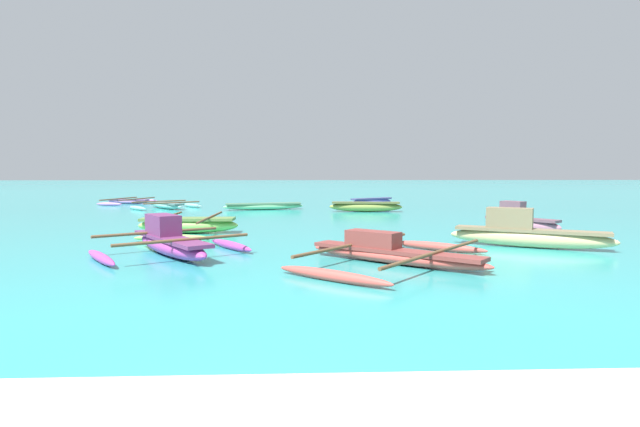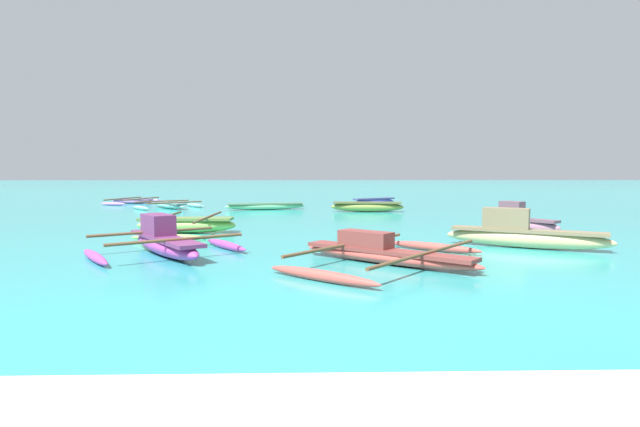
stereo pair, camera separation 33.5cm
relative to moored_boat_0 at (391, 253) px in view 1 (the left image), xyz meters
name	(u,v)px [view 1 (the left image)]	position (x,y,z in m)	size (l,w,h in m)	color
moored_boat_0	(391,253)	(0.00, 0.00, 0.00)	(4.70, 4.95, 0.64)	#D54D44
moored_boat_1	(372,202)	(2.11, 17.21, 0.05)	(2.65, 1.96, 0.47)	#5B59B9
moored_boat_2	(366,206)	(1.28, 13.48, 0.05)	(3.52, 1.05, 0.47)	olive
moored_boat_3	(188,225)	(-5.31, 5.34, 0.04)	(3.08, 4.02, 0.53)	#90CF5A
moored_boat_4	(128,201)	(-12.09, 20.10, -0.05)	(2.75, 4.20, 0.34)	#A870B8
moored_boat_5	(170,242)	(-4.83, 1.25, 0.09)	(3.80, 3.51, 0.89)	#AF3E98
moored_boat_6	(526,234)	(3.77, 2.04, 0.14)	(3.64, 2.35, 0.98)	#D8B67B
moored_boat_7	(264,206)	(-3.67, 14.96, -0.01)	(4.09, 1.53, 0.34)	#7DCB8F
moored_boat_8	(520,221)	(5.01, 5.13, 0.13)	(1.90, 2.22, 0.97)	#AE6981
moored_boat_9	(166,205)	(-8.80, 16.00, -0.03)	(3.74, 3.57, 0.38)	#7DBEB7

